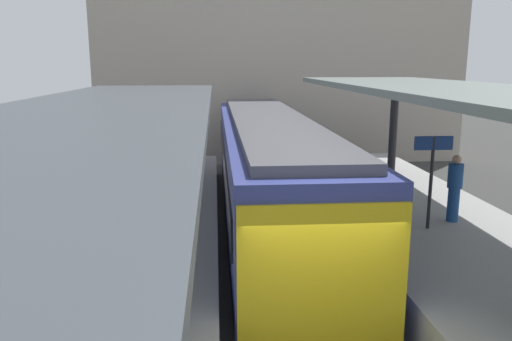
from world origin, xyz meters
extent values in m
cube|color=#38428C|center=(0.00, 7.93, 1.65)|extent=(2.70, 15.97, 2.90)
cube|color=yellow|center=(0.00, -0.08, 1.50)|extent=(2.65, 0.08, 2.60)
cube|color=black|center=(-1.37, 7.93, 2.00)|extent=(0.04, 14.69, 0.76)
cube|color=black|center=(1.37, 7.93, 2.00)|extent=(0.04, 14.69, 0.76)
cube|color=#515156|center=(0.00, 7.93, 3.20)|extent=(2.16, 15.17, 0.20)
cylinder|color=#333335|center=(-3.80, 7.70, 2.45)|extent=(0.24, 0.24, 2.90)
cube|color=#3D4247|center=(-3.80, 1.40, 3.98)|extent=(4.18, 21.00, 0.16)
cylinder|color=#333335|center=(3.80, 7.70, 2.59)|extent=(0.24, 0.24, 3.18)
cylinder|color=#262628|center=(3.40, 3.90, 2.10)|extent=(0.08, 0.08, 2.20)
cube|color=navy|center=(3.40, 3.90, 3.05)|extent=(0.90, 0.06, 0.32)
cylinder|color=navy|center=(4.23, 4.39, 1.43)|extent=(0.28, 0.28, 0.86)
cylinder|color=navy|center=(4.23, 4.39, 2.15)|extent=(0.36, 0.36, 0.59)
sphere|color=tan|center=(4.23, 4.39, 2.56)|extent=(0.22, 0.22, 0.22)
cube|color=#A89E8E|center=(1.68, 20.00, 5.50)|extent=(18.00, 6.00, 11.00)
camera|label=1|loc=(-1.60, -7.17, 4.84)|focal=35.29mm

